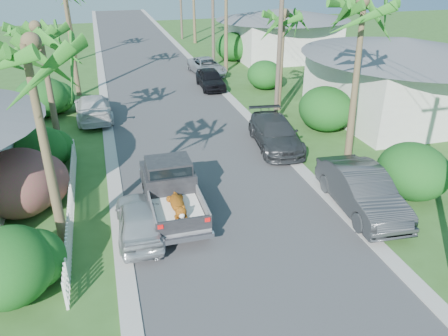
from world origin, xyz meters
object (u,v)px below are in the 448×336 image
object	(u,v)px
house_right_near	(397,81)
utility_pole_b	(280,44)
palm_l_a	(25,45)
palm_r_b	(284,14)
parked_car_rm	(275,133)
house_right_far	(282,35)
parked_car_rn	(362,191)
parked_car_rd	(207,67)
palm_l_b	(38,28)
utility_pole_c	(213,13)
parked_car_rf	(210,79)
parked_car_lf	(93,108)
pickup_truck	(171,187)
palm_r_a	(367,3)
parked_car_ln	(139,219)

from	to	relation	value
house_right_near	utility_pole_b	xyz separation A→B (m)	(-7.40, 1.00, 2.38)
palm_l_a	palm_r_b	xyz separation A→B (m)	(12.80, 12.00, -0.98)
parked_car_rm	house_right_far	world-z (taller)	house_right_far
parked_car_rn	house_right_near	size ratio (longest dim) A/B	0.57
parked_car_rd	house_right_near	world-z (taller)	house_right_near
palm_l_b	utility_pole_c	world-z (taller)	utility_pole_c
parked_car_rf	palm_l_b	xyz separation A→B (m)	(-10.40, -9.19, 5.42)
parked_car_rd	parked_car_lf	world-z (taller)	parked_car_lf
parked_car_rf	palm_r_b	distance (m)	8.64
parked_car_rn	parked_car_rd	world-z (taller)	parked_car_rn
pickup_truck	parked_car_rn	distance (m)	7.48
palm_l_a	house_right_near	xyz separation A→B (m)	(19.20, 9.00, -4.71)
house_right_far	utility_pole_b	distance (m)	18.71
utility_pole_c	parked_car_lf	bearing A→B (deg)	-132.49
pickup_truck	utility_pole_c	distance (m)	24.92
palm_r_b	utility_pole_c	xyz separation A→B (m)	(-1.00, 13.00, -1.35)
utility_pole_b	palm_r_b	bearing A→B (deg)	63.43
parked_car_lf	palm_r_a	bearing A→B (deg)	134.74
parked_car_rn	parked_car_rm	size ratio (longest dim) A/B	0.99
parked_car_rd	utility_pole_b	size ratio (longest dim) A/B	0.54
house_right_far	utility_pole_c	world-z (taller)	utility_pole_c
pickup_truck	palm_r_b	size ratio (longest dim) A/B	0.71
parked_car_ln	utility_pole_b	size ratio (longest dim) A/B	0.43
palm_l_a	palm_r_a	world-z (taller)	palm_r_a
utility_pole_c	pickup_truck	bearing A→B (deg)	-108.44
palm_l_b	house_right_near	size ratio (longest dim) A/B	0.82
palm_r_b	utility_pole_c	distance (m)	13.11
parked_car_rf	palm_r_a	xyz separation A→B (m)	(2.70, -15.19, 6.70)
parked_car_rn	palm_r_a	size ratio (longest dim) A/B	0.59
parked_car_rm	palm_r_a	bearing A→B (deg)	-50.65
parked_car_rm	palm_l_b	xyz separation A→B (m)	(-10.92, 2.59, 5.40)
parked_car_lf	utility_pole_c	bearing A→B (deg)	-135.05
parked_car_ln	palm_r_b	world-z (taller)	palm_r_b
parked_car_rd	palm_l_b	size ratio (longest dim) A/B	0.66
palm_l_b	house_right_near	distance (m)	20.19
parked_car_rm	parked_car_rf	distance (m)	11.80
palm_l_b	house_right_far	world-z (taller)	palm_l_b
parked_car_lf	utility_pole_b	world-z (taller)	utility_pole_b
parked_car_lf	house_right_far	distance (m)	22.59
parked_car_rm	house_right_far	xyz separation A→B (m)	(8.88, 20.59, 1.37)
parked_car_rm	parked_car_rn	bearing A→B (deg)	-75.94
pickup_truck	parked_car_rm	size ratio (longest dim) A/B	0.99
parked_car_rm	utility_pole_c	bearing A→B (deg)	92.12
house_right_near	parked_car_ln	bearing A→B (deg)	-152.03
parked_car_rf	utility_pole_c	size ratio (longest dim) A/B	0.47
parked_car_lf	house_right_far	world-z (taller)	house_right_far
utility_pole_b	parked_car_ln	bearing A→B (deg)	-133.15
parked_car_ln	house_right_near	distance (m)	18.86
palm_l_b	palm_r_a	size ratio (longest dim) A/B	0.85
utility_pole_b	utility_pole_c	xyz separation A→B (m)	(0.00, 15.00, 0.00)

